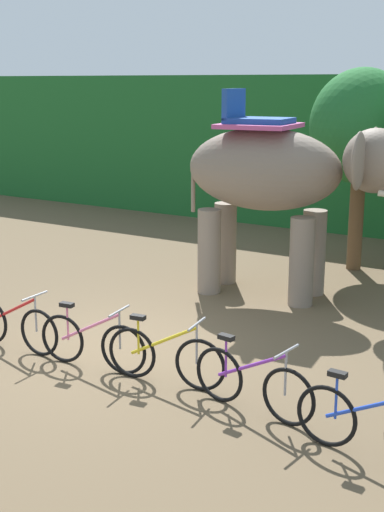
# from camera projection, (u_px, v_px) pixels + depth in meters

# --- Properties ---
(ground_plane) EXTENTS (80.00, 80.00, 0.00)m
(ground_plane) POSITION_uv_depth(u_px,v_px,m) (116.00, 347.00, 10.49)
(ground_plane) COLOR brown
(foliage_hedge) EXTENTS (36.00, 6.00, 4.08)m
(foliage_hedge) POSITION_uv_depth(u_px,v_px,m) (373.00, 147.00, 20.29)
(foliage_hedge) COLOR #1E6028
(foliage_hedge) RESTS_ON ground
(tree_center) EXTENTS (2.12, 2.12, 4.19)m
(tree_center) POSITION_uv_depth(u_px,v_px,m) (361.00, 128.00, 14.15)
(tree_center) COLOR brown
(tree_center) RESTS_ON ground
(elephant) EXTENTS (4.21, 2.09, 3.78)m
(elephant) POSITION_uv_depth(u_px,v_px,m) (281.00, 178.00, 12.50)
(elephant) COLOR gray
(elephant) RESTS_ON ground
(bike_red) EXTENTS (1.71, 0.52, 0.92)m
(bike_red) POSITION_uv_depth(u_px,v_px,m) (14.00, 325.00, 10.31)
(bike_red) COLOR black
(bike_red) RESTS_ON ground
(bike_pink) EXTENTS (1.71, 0.52, 0.92)m
(bike_pink) POSITION_uv_depth(u_px,v_px,m) (92.00, 342.00, 9.63)
(bike_pink) COLOR black
(bike_pink) RESTS_ON ground
(bike_yellow) EXTENTS (1.70, 0.52, 0.92)m
(bike_yellow) POSITION_uv_depth(u_px,v_px,m) (165.00, 356.00, 9.12)
(bike_yellow) COLOR black
(bike_yellow) RESTS_ON ground
(bike_purple) EXTENTS (1.70, 0.52, 0.92)m
(bike_purple) POSITION_uv_depth(u_px,v_px,m) (252.00, 383.00, 8.32)
(bike_purple) COLOR black
(bike_purple) RESTS_ON ground
(bike_blue) EXTENTS (1.71, 0.52, 0.92)m
(bike_blue) POSITION_uv_depth(u_px,v_px,m) (370.00, 426.00, 7.28)
(bike_blue) COLOR black
(bike_blue) RESTS_ON ground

